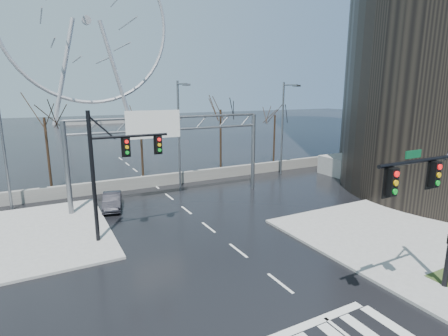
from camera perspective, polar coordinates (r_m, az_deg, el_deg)
ground at (r=17.93m, az=9.14°, el=-18.07°), size 260.00×260.00×0.00m
sidewalk_right_ext at (r=25.77m, az=24.61°, el=-9.15°), size 12.00×10.00×0.15m
sidewalk_far at (r=25.84m, az=-29.75°, el=-9.63°), size 10.00×12.00×0.15m
barrier_wall at (r=34.63m, az=-11.15°, el=-2.04°), size 52.00×0.50×1.10m
signal_mast_near at (r=17.31m, az=31.95°, el=-3.48°), size 5.52×0.41×8.00m
signal_mast_far at (r=21.87m, az=-17.79°, el=0.69°), size 4.72×0.41×8.00m
sign_gantry at (r=28.91m, az=-9.29°, el=4.56°), size 16.36×0.40×7.60m
streetlight_left at (r=30.61m, az=-32.56°, el=4.54°), size 0.50×2.55×10.00m
streetlight_mid at (r=32.63m, az=-7.20°, el=6.75°), size 0.50×2.55×10.00m
streetlight_right at (r=38.55m, az=9.84°, el=7.52°), size 0.50×2.55×10.00m
tree_left at (r=35.82m, az=-27.20°, el=6.13°), size 3.75×3.75×7.50m
tree_center at (r=38.11m, az=-13.44°, el=6.23°), size 3.25×3.25×6.50m
tree_right at (r=40.32m, az=-0.56°, el=8.38°), size 3.90×3.90×7.80m
tree_far_right at (r=45.03m, az=8.29°, el=7.65°), size 3.40×3.40×6.80m
ferris_wheel at (r=109.51m, az=-21.47°, el=20.58°), size 45.00×6.00×50.91m
car at (r=28.89m, az=-17.80°, el=-5.14°), size 2.17×4.05×1.27m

